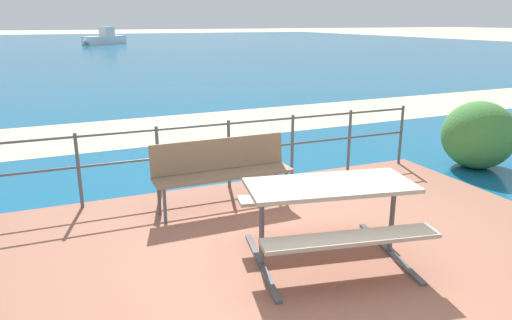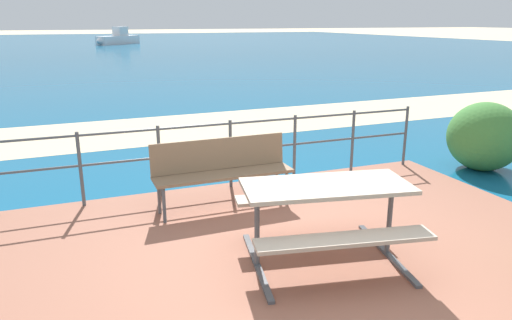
{
  "view_description": "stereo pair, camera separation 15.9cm",
  "coord_description": "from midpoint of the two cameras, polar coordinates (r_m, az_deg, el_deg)",
  "views": [
    {
      "loc": [
        -2.15,
        -3.6,
        2.33
      ],
      "look_at": [
        0.05,
        1.59,
        0.68
      ],
      "focal_mm": 33.69,
      "sensor_mm": 36.0,
      "label": 1
    },
    {
      "loc": [
        -2.0,
        -3.66,
        2.33
      ],
      "look_at": [
        0.05,
        1.59,
        0.68
      ],
      "focal_mm": 33.69,
      "sensor_mm": 36.0,
      "label": 2
    }
  ],
  "objects": [
    {
      "name": "railing_fence",
      "position": [
        6.63,
        -3.93,
        1.66
      ],
      "size": [
        5.94,
        0.04,
        0.96
      ],
      "color": "#4C5156",
      "rests_on": "patio_paving"
    },
    {
      "name": "park_bench",
      "position": [
        5.93,
        -4.85,
        -0.78
      ],
      "size": [
        1.72,
        0.43,
        0.86
      ],
      "rotation": [
        0.0,
        0.0,
        0.01
      ],
      "color": "#7A6047",
      "rests_on": "patio_paving"
    },
    {
      "name": "boat_near",
      "position": [
        50.22,
        -17.65,
        13.56
      ],
      "size": [
        4.7,
        4.59,
        1.66
      ],
      "rotation": [
        0.0,
        0.0,
        3.91
      ],
      "color": "silver",
      "rests_on": "sea_water"
    },
    {
      "name": "picnic_table",
      "position": [
        4.62,
        7.77,
        -5.01
      ],
      "size": [
        1.78,
        1.58,
        0.79
      ],
      "rotation": [
        0.0,
        0.0,
        -0.19
      ],
      "color": "tan",
      "rests_on": "patio_paving"
    },
    {
      "name": "patio_paving",
      "position": [
        4.77,
        6.11,
        -12.56
      ],
      "size": [
        6.4,
        5.2,
        0.06
      ],
      "primitive_type": "cube",
      "color": "#935B47",
      "rests_on": "ground"
    },
    {
      "name": "beach_strip",
      "position": [
        10.84,
        -11.38,
        3.64
      ],
      "size": [
        54.06,
        4.26,
        0.01
      ],
      "primitive_type": "cube",
      "rotation": [
        0.0,
        0.0,
        0.03
      ],
      "color": "beige",
      "rests_on": "ground"
    },
    {
      "name": "shrub_right",
      "position": [
        8.47,
        24.42,
        2.72
      ],
      "size": [
        1.14,
        1.14,
        1.09
      ],
      "primitive_type": "ellipsoid",
      "color": "#427F38",
      "rests_on": "ground"
    },
    {
      "name": "sea_water",
      "position": [
        43.74,
        -20.67,
        12.27
      ],
      "size": [
        90.0,
        90.0,
        0.01
      ],
      "primitive_type": "cube",
      "color": "#145B84",
      "rests_on": "ground"
    },
    {
      "name": "ground_plane",
      "position": [
        4.79,
        6.09,
        -12.88
      ],
      "size": [
        240.0,
        240.0,
        0.0
      ],
      "primitive_type": "plane",
      "color": "beige"
    }
  ]
}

